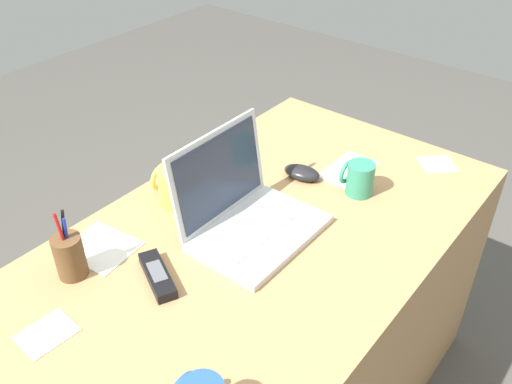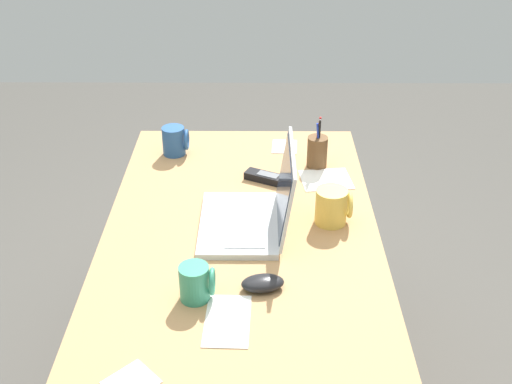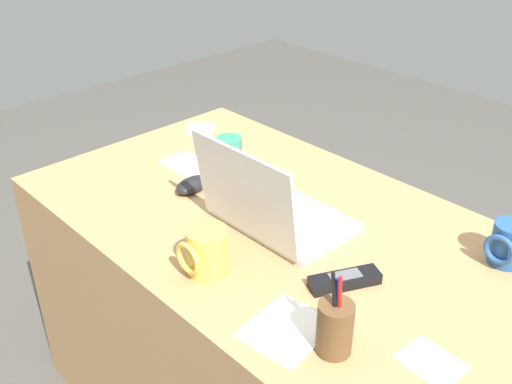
{
  "view_description": "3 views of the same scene",
  "coord_description": "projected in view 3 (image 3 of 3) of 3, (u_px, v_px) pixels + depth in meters",
  "views": [
    {
      "loc": [
        -0.22,
        -1.35,
        1.58
      ],
      "look_at": [
        -0.03,
        0.05,
        0.78
      ],
      "focal_mm": 33.78,
      "sensor_mm": 36.0,
      "label": 1
    },
    {
      "loc": [
        1.47,
        0.42,
        1.85
      ],
      "look_at": [
        0.05,
        0.01,
        0.83
      ],
      "focal_mm": 45.91,
      "sensor_mm": 36.0,
      "label": 2
    },
    {
      "loc": [
        0.83,
        0.99,
        1.73
      ],
      "look_at": [
        0.05,
        -0.02,
        0.77
      ],
      "focal_mm": 46.54,
      "sensor_mm": 36.0,
      "label": 3
    }
  ],
  "objects": [
    {
      "name": "desk",
      "position": [
        274.0,
        275.0,
        1.86
      ],
      "size": [
        1.34,
        0.96,
        0.72
      ],
      "primitive_type": "cube",
      "color": "#A87C4F",
      "rests_on": "ground"
    },
    {
      "name": "laptop",
      "position": [
        284.0,
        179.0,
        1.54
      ],
      "size": [
        0.32,
        0.32,
        0.26
      ],
      "color": "silver",
      "rests_on": "desk"
    },
    {
      "name": "computer_mouse",
      "position": [
        152.0,
        248.0,
        1.41
      ],
      "size": [
        0.09,
        0.11,
        0.04
      ],
      "primitive_type": "ellipsoid",
      "rotation": [
        0.0,
        0.0,
        0.23
      ],
      "color": "silver",
      "rests_on": "desk"
    },
    {
      "name": "coffee_mug_white",
      "position": [
        86.0,
        207.0,
        1.46
      ],
      "size": [
        0.09,
        0.1,
        0.11
      ],
      "color": "white",
      "rests_on": "desk"
    },
    {
      "name": "coffee_mug_tall",
      "position": [
        378.0,
        219.0,
        1.44
      ],
      "size": [
        0.09,
        0.1,
        0.09
      ],
      "color": "#338C6B",
      "rests_on": "desk"
    },
    {
      "name": "cordless_phone",
      "position": [
        426.0,
        163.0,
        1.65
      ],
      "size": [
        0.07,
        0.15,
        0.03
      ],
      "color": "black",
      "rests_on": "desk"
    },
    {
      "name": "pen_holder",
      "position": [
        19.0,
        172.0,
        1.56
      ],
      "size": [
        0.07,
        0.07,
        0.17
      ],
      "color": "olive",
      "rests_on": "desk"
    },
    {
      "name": "paper_note_near_laptop",
      "position": [
        101.0,
        166.0,
        1.66
      ],
      "size": [
        0.21,
        0.21,
        0.0
      ],
      "primitive_type": "cube",
      "rotation": [
        0.0,
        0.0,
        -0.42
      ],
      "color": "white",
      "rests_on": "desk"
    },
    {
      "name": "paper_note_left",
      "position": [
        66.0,
        301.0,
        1.31
      ],
      "size": [
        0.09,
        0.09,
        0.0
      ],
      "primitive_type": "cube",
      "rotation": [
        0.0,
        0.0,
        0.07
      ],
      "color": "white",
      "rests_on": "desk"
    }
  ]
}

